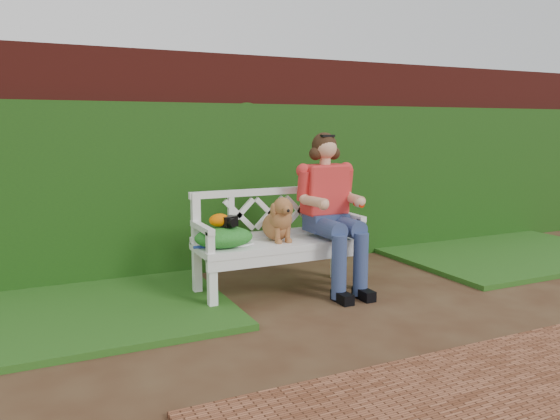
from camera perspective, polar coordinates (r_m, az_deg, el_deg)
name	(u,v)px	position (r m, az deg, el deg)	size (l,w,h in m)	color
ground	(376,305)	(4.67, 10.01, -9.80)	(60.00, 60.00, 0.00)	#3D2114
brick_wall	(279,160)	(6.09, -0.12, 5.22)	(10.00, 0.30, 2.20)	#5B1914
ivy_hedge	(288,184)	(5.91, 0.79, 2.68)	(10.00, 0.18, 1.70)	#1E4D0F
grass_left	(59,311)	(4.73, -22.09, -9.77)	(2.60, 2.00, 0.05)	#20501B
grass_right	(502,252)	(6.87, 22.15, -4.08)	(2.60, 2.00, 0.05)	#20501B
brick_paving	(540,386)	(3.58, 25.57, -16.23)	(4.00, 1.20, 0.03)	brown
garden_bench	(280,267)	(4.87, 0.00, -5.94)	(1.58, 0.60, 0.48)	white
seated_woman	(327,212)	(4.97, 4.95, -0.22)	(0.59, 0.79, 1.41)	#E93563
dog	(278,218)	(4.77, -0.22, -0.86)	(0.27, 0.36, 0.40)	#AA6334
tennis_racket	(235,244)	(4.63, -4.77, -3.52)	(0.55, 0.23, 0.03)	white
green_bag	(224,237)	(4.57, -5.89, -2.79)	(0.49, 0.38, 0.17)	#256F2B
camera_item	(229,221)	(4.56, -5.37, -1.18)	(0.13, 0.10, 0.09)	black
baseball_glove	(219,220)	(4.56, -6.36, -1.06)	(0.17, 0.13, 0.11)	#E06100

